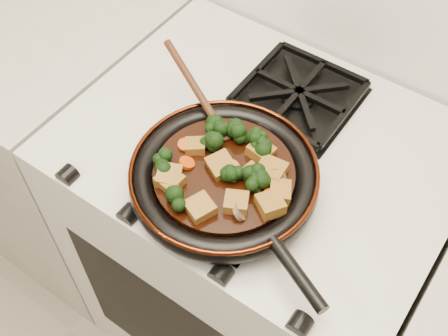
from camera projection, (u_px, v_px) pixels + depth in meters
The scene contains 36 objects.
stove at pixel (252, 252), 1.46m from camera, with size 0.76×0.60×0.90m, color beige.
burner_grate_front at pixel (220, 185), 1.02m from camera, with size 0.23×0.23×0.03m, color black, non-canonical shape.
burner_grate_back at pixel (299, 95), 1.16m from camera, with size 0.23×0.23×0.03m, color black, non-canonical shape.
skillet at pixel (225, 178), 0.99m from camera, with size 0.44×0.34×0.05m.
braising_sauce at pixel (224, 175), 0.99m from camera, with size 0.25×0.25×0.02m, color black.
tofu_cube_0 at pixel (200, 208), 0.93m from camera, with size 0.04×0.04×0.02m, color brown.
tofu_cube_1 at pixel (169, 177), 0.97m from camera, with size 0.04×0.04×0.02m, color brown.
tofu_cube_2 at pixel (252, 174), 0.97m from camera, with size 0.03×0.03×0.02m, color brown.
tofu_cube_3 at pixel (236, 203), 0.93m from camera, with size 0.04×0.04×0.02m, color brown.
tofu_cube_4 at pixel (280, 192), 0.95m from camera, with size 0.04×0.04×0.02m, color brown.
tofu_cube_5 at pixel (261, 151), 1.00m from camera, with size 0.04×0.04×0.02m, color brown.
tofu_cube_6 at pixel (271, 171), 0.97m from camera, with size 0.04×0.05×0.02m, color brown.
tofu_cube_7 at pixel (270, 205), 0.93m from camera, with size 0.04×0.04×0.02m, color brown.
tofu_cube_8 at pixel (221, 166), 0.98m from camera, with size 0.04×0.05×0.02m, color brown.
tofu_cube_9 at pixel (170, 181), 0.96m from camera, with size 0.04×0.04×0.02m, color brown.
tofu_cube_10 at pixel (195, 146), 1.01m from camera, with size 0.04×0.03×0.02m, color brown.
broccoli_floret_0 at pixel (253, 139), 1.01m from camera, with size 0.06×0.06×0.06m, color black, non-canonical shape.
broccoli_floret_1 at pixel (258, 186), 0.95m from camera, with size 0.06×0.06×0.06m, color black, non-canonical shape.
broccoli_floret_2 at pixel (234, 177), 0.96m from camera, with size 0.06×0.06×0.05m, color black, non-canonical shape.
broccoli_floret_3 at pixel (215, 129), 1.02m from camera, with size 0.06×0.06×0.06m, color black, non-canonical shape.
broccoli_floret_4 at pixel (212, 139), 1.01m from camera, with size 0.06×0.06×0.06m, color black, non-canonical shape.
broccoli_floret_5 at pixel (178, 199), 0.94m from camera, with size 0.06×0.06×0.05m, color black, non-canonical shape.
broccoli_floret_6 at pixel (259, 147), 1.00m from camera, with size 0.06×0.06×0.06m, color black, non-canonical shape.
broccoli_floret_7 at pixel (237, 132), 1.02m from camera, with size 0.06×0.06×0.06m, color black, non-canonical shape.
broccoli_floret_8 at pixel (254, 179), 0.96m from camera, with size 0.06×0.06×0.06m, color black, non-canonical shape.
broccoli_floret_9 at pixel (164, 164), 0.98m from camera, with size 0.06×0.06×0.05m, color black, non-canonical shape.
carrot_coin_0 at pixel (271, 196), 0.95m from camera, with size 0.03×0.03×0.01m, color #BB3B05.
carrot_coin_1 at pixel (227, 166), 0.98m from camera, with size 0.03×0.03×0.01m, color #BB3B05.
carrot_coin_2 at pixel (187, 163), 0.99m from camera, with size 0.03×0.03×0.01m, color #BB3B05.
carrot_coin_3 at pixel (231, 168), 0.98m from camera, with size 0.03×0.03×0.01m, color #BB3B05.
carrot_coin_4 at pixel (185, 145), 1.01m from camera, with size 0.03×0.03×0.01m, color #BB3B05.
mushroom_slice_0 at pixel (266, 147), 1.01m from camera, with size 0.03×0.03×0.01m, color brown.
mushroom_slice_1 at pixel (233, 130), 1.03m from camera, with size 0.03×0.03×0.01m, color brown.
mushroom_slice_2 at pixel (276, 179), 0.96m from camera, with size 0.04×0.04×0.01m, color brown.
mushroom_slice_3 at pixel (240, 212), 0.92m from camera, with size 0.03×0.03×0.01m, color brown.
wooden_spoon at pixel (206, 105), 1.05m from camera, with size 0.14×0.08×0.21m.
Camera 1 is at (0.34, 1.07, 1.75)m, focal length 45.00 mm.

